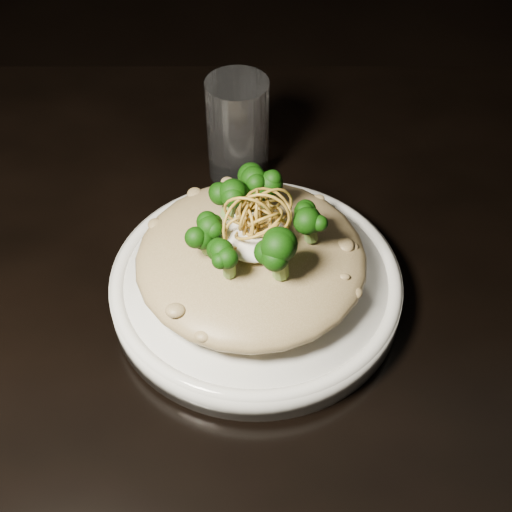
{
  "coord_description": "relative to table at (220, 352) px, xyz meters",
  "views": [
    {
      "loc": [
        0.04,
        -0.43,
        1.26
      ],
      "look_at": [
        0.04,
        0.0,
        0.81
      ],
      "focal_mm": 50.0,
      "sensor_mm": 36.0,
      "label": 1
    }
  ],
  "objects": [
    {
      "name": "broccoli",
      "position": [
        0.03,
        0.01,
        0.18
      ],
      "size": [
        0.12,
        0.12,
        0.05
      ],
      "primitive_type": null,
      "color": "black",
      "rests_on": "risotto"
    },
    {
      "name": "risotto",
      "position": [
        0.03,
        0.01,
        0.13
      ],
      "size": [
        0.21,
        0.21,
        0.05
      ],
      "primitive_type": "ellipsoid",
      "color": "brown",
      "rests_on": "plate"
    },
    {
      "name": "plate",
      "position": [
        0.04,
        0.0,
        0.1
      ],
      "size": [
        0.27,
        0.27,
        0.03
      ],
      "primitive_type": "cylinder",
      "color": "white",
      "rests_on": "table"
    },
    {
      "name": "cheese",
      "position": [
        0.04,
        0.0,
        0.16
      ],
      "size": [
        0.06,
        0.06,
        0.02
      ],
      "primitive_type": "ellipsoid",
      "color": "white",
      "rests_on": "risotto"
    },
    {
      "name": "shallots",
      "position": [
        0.04,
        0.01,
        0.19
      ],
      "size": [
        0.05,
        0.05,
        0.03
      ],
      "primitive_type": null,
      "color": "brown",
      "rests_on": "cheese"
    },
    {
      "name": "table",
      "position": [
        0.0,
        0.0,
        0.0
      ],
      "size": [
        1.1,
        0.8,
        0.75
      ],
      "color": "black",
      "rests_on": "ground"
    },
    {
      "name": "drinking_glass",
      "position": [
        0.02,
        0.19,
        0.14
      ],
      "size": [
        0.08,
        0.08,
        0.12
      ],
      "primitive_type": "cylinder",
      "rotation": [
        0.0,
        0.0,
        0.34
      ],
      "color": "white",
      "rests_on": "table"
    }
  ]
}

